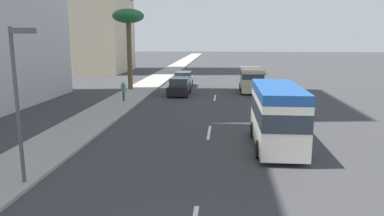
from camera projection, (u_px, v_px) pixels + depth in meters
The scene contains 11 objects.
ground_plane at pixel (216, 94), 36.27m from camera, with size 198.00×198.00×0.00m, color #38383A.
sidewalk_right at pixel (137, 92), 36.94m from camera, with size 162.00×3.28×0.15m, color #9E9B93.
lane_stripe_mid at pixel (209, 132), 21.68m from camera, with size 3.20×0.16×0.01m, color silver.
lane_stripe_far at pixel (215, 98), 33.86m from camera, with size 3.20×0.16×0.01m, color silver.
car_lead at pixel (183, 80), 41.09m from camera, with size 4.45×1.86×1.67m.
minibus_second at pixel (277, 114), 18.47m from camera, with size 6.19×2.29×3.17m.
van_third at pixel (251, 78), 37.07m from camera, with size 5.16×2.22×2.41m.
car_fourth at pixel (180, 87), 35.53m from camera, with size 4.45×1.95×1.64m.
pedestrian_near_lamp at pixel (123, 90), 31.21m from camera, with size 0.34×0.38×1.67m.
palm_tree at pixel (128, 20), 37.09m from camera, with size 3.20×3.20×8.15m.
street_lamp at pixel (19, 87), 13.26m from camera, with size 0.24×0.97×5.78m.
Camera 1 is at (-4.43, -0.85, 5.60)m, focal length 34.35 mm.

